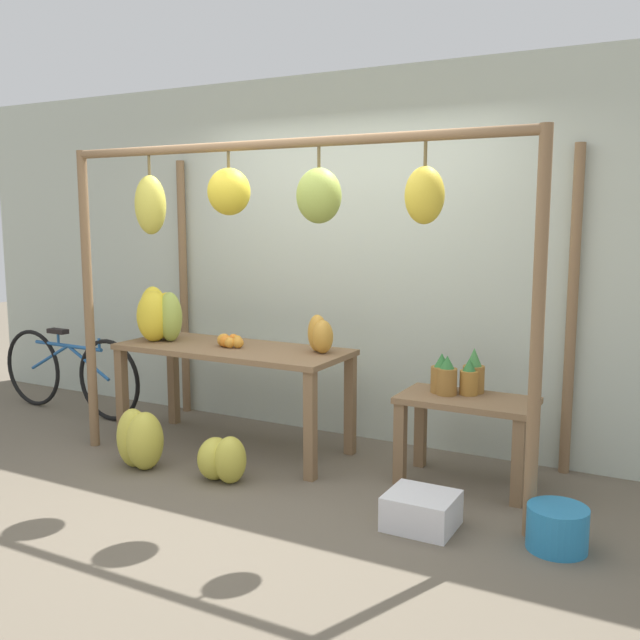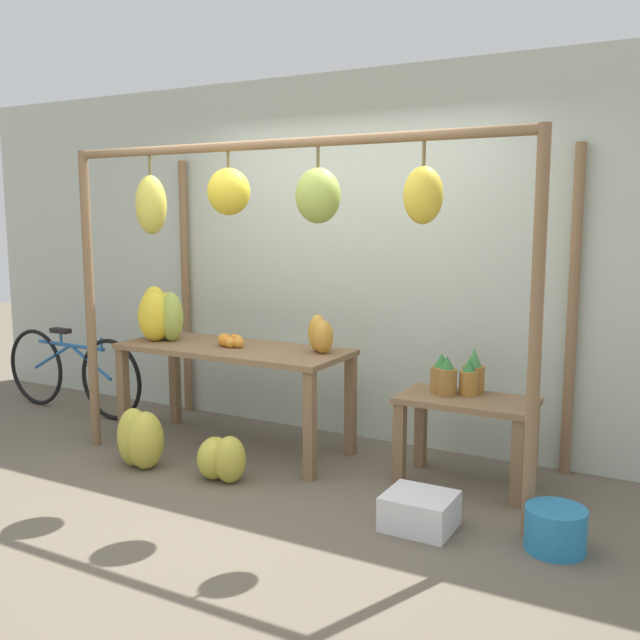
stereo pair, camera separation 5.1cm
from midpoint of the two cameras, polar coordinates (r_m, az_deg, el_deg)
ground_plane at (r=4.54m, az=-5.45°, el=-14.08°), size 20.00×20.00×0.00m
shop_wall_back at (r=5.51m, az=3.24°, el=4.92°), size 8.00×0.08×2.80m
stall_awning at (r=4.63m, az=-2.50°, el=7.09°), size 3.31×1.26×2.19m
display_table_main at (r=5.30m, az=-6.67°, el=-3.27°), size 1.74×0.70×0.77m
display_table_side at (r=4.70m, az=11.93°, el=-7.69°), size 0.86×0.48×0.58m
banana_pile_on_table at (r=5.62m, az=-12.34°, el=0.37°), size 0.43×0.42×0.42m
orange_pile at (r=5.30m, az=-7.04°, el=-1.63°), size 0.24×0.22×0.09m
pineapple_cluster at (r=4.73m, az=11.24°, el=-4.45°), size 0.33×0.28×0.30m
banana_pile_ground_left at (r=5.12m, az=-13.93°, el=-9.21°), size 0.38×0.31×0.41m
banana_pile_ground_right at (r=4.80m, az=-7.59°, el=-10.94°), size 0.39×0.28×0.31m
fruit_crate_white at (r=4.15m, az=8.33°, el=-14.88°), size 0.38×0.34×0.20m
blue_bucket at (r=4.06m, az=18.68°, el=-15.57°), size 0.32×0.32×0.23m
parked_bicycle at (r=6.66m, az=-19.04°, el=-3.91°), size 1.67×0.09×0.74m
papaya_pile at (r=5.00m, az=0.32°, el=-1.21°), size 0.26×0.24×0.26m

